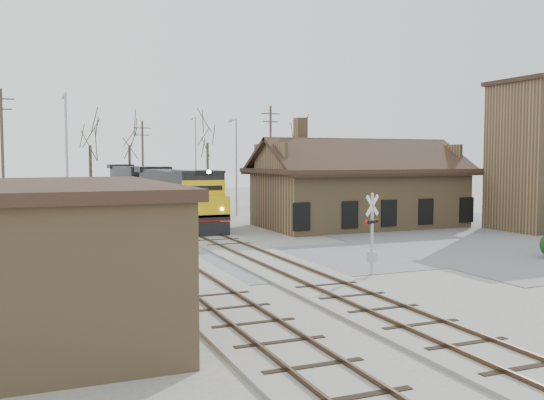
{
  "coord_description": "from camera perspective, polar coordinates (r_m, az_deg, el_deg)",
  "views": [
    {
      "loc": [
        -10.73,
        -26.52,
        5.02
      ],
      "look_at": [
        3.91,
        9.0,
        2.33
      ],
      "focal_mm": 40.0,
      "sensor_mm": 36.0,
      "label": 1
    }
  ],
  "objects": [
    {
      "name": "parking_lot",
      "position": [
        42.21,
        20.75,
        -3.06
      ],
      "size": [
        22.0,
        26.0,
        0.03
      ],
      "primitive_type": "cube",
      "color": "#5E5E63",
      "rests_on": "ground"
    },
    {
      "name": "signal_tower",
      "position": [
        45.72,
        24.07,
        3.73
      ],
      "size": [
        6.0,
        5.4,
        10.3
      ],
      "color": "olive",
      "rests_on": "ground"
    },
    {
      "name": "crossbuck_near",
      "position": [
        26.23,
        9.39,
        -3.35
      ],
      "size": [
        0.95,
        0.49,
        3.52
      ],
      "rotation": [
        0.0,
        0.0,
        0.43
      ],
      "color": "#A5A8AD",
      "rests_on": "ground"
    },
    {
      "name": "tree_e",
      "position": [
        70.36,
        2.82,
        6.12
      ],
      "size": [
        4.37,
        4.37,
        10.71
      ],
      "color": "#382D23",
      "rests_on": "ground"
    },
    {
      "name": "streetlight_a",
      "position": [
        42.02,
        -18.77,
        4.0
      ],
      "size": [
        0.25,
        2.04,
        9.26
      ],
      "color": "#A5A8AD",
      "rests_on": "ground"
    },
    {
      "name": "depot",
      "position": [
        44.8,
        8.12,
        0.62
      ],
      "size": [
        15.2,
        9.31,
        7.9
      ],
      "color": "olive",
      "rests_on": "ground"
    },
    {
      "name": "streetlight_b",
      "position": [
        52.23,
        -3.42,
        3.68
      ],
      "size": [
        0.25,
        2.04,
        8.39
      ],
      "color": "#A5A8AD",
      "rests_on": "ground"
    },
    {
      "name": "track_main",
      "position": [
        43.16,
        -7.86,
        -2.62
      ],
      "size": [
        3.4,
        90.0,
        0.24
      ],
      "color": "#9D988E",
      "rests_on": "ground"
    },
    {
      "name": "utility_pole_c",
      "position": [
        61.32,
        -0.14,
        4.31
      ],
      "size": [
        2.0,
        0.24,
        10.24
      ],
      "color": "#382D23",
      "rests_on": "ground"
    },
    {
      "name": "streetlight_c",
      "position": [
        66.82,
        -7.22,
        4.19
      ],
      "size": [
        0.25,
        2.04,
        9.46
      ],
      "color": "#A5A8AD",
      "rests_on": "ground"
    },
    {
      "name": "ground",
      "position": [
        29.04,
        -0.36,
        -5.95
      ],
      "size": [
        140.0,
        140.0,
        0.0
      ],
      "primitive_type": "plane",
      "color": "#9D988E",
      "rests_on": "ground"
    },
    {
      "name": "tree_b",
      "position": [
        64.02,
        -16.77,
        5.86
      ],
      "size": [
        4.18,
        4.18,
        10.23
      ],
      "color": "#382D23",
      "rests_on": "ground"
    },
    {
      "name": "tree_d",
      "position": [
        72.7,
        -6.1,
        6.27
      ],
      "size": [
        4.54,
        4.54,
        11.13
      ],
      "color": "#382D23",
      "rests_on": "ground"
    },
    {
      "name": "tree_c",
      "position": [
        73.52,
        -13.29,
        5.87
      ],
      "size": [
        4.33,
        4.33,
        10.62
      ],
      "color": "#382D23",
      "rests_on": "ground"
    },
    {
      "name": "track_siding",
      "position": [
        42.27,
        -13.79,
        -2.84
      ],
      "size": [
        3.4,
        90.0,
        0.24
      ],
      "color": "#9D988E",
      "rests_on": "ground"
    },
    {
      "name": "locomotive_trailing",
      "position": [
        65.46,
        -12.95,
        1.45
      ],
      "size": [
        2.84,
        19.04,
        4.0
      ],
      "color": "black",
      "rests_on": "ground"
    },
    {
      "name": "utility_pole_b",
      "position": [
        70.51,
        -12.07,
        3.75
      ],
      "size": [
        2.0,
        0.24,
        9.19
      ],
      "color": "#382D23",
      "rests_on": "ground"
    },
    {
      "name": "crossbuck_far",
      "position": [
        31.07,
        -16.46,
        -2.08
      ],
      "size": [
        1.03,
        0.52,
        3.83
      ],
      "rotation": [
        0.0,
        0.0,
        2.72
      ],
      "color": "#A5A8AD",
      "rests_on": "ground"
    },
    {
      "name": "utility_pole_a",
      "position": [
        52.36,
        -24.03,
        4.12
      ],
      "size": [
        2.0,
        0.24,
        10.43
      ],
      "color": "#382D23",
      "rests_on": "ground"
    },
    {
      "name": "road",
      "position": [
        29.04,
        -0.36,
        -5.92
      ],
      "size": [
        60.0,
        9.0,
        0.03
      ],
      "primitive_type": "cube",
      "color": "#5E5E63",
      "rests_on": "ground"
    },
    {
      "name": "locomotive_lead",
      "position": [
        46.54,
        -9.03,
        0.5
      ],
      "size": [
        2.84,
        19.04,
        4.22
      ],
      "color": "black",
      "rests_on": "ground"
    }
  ]
}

